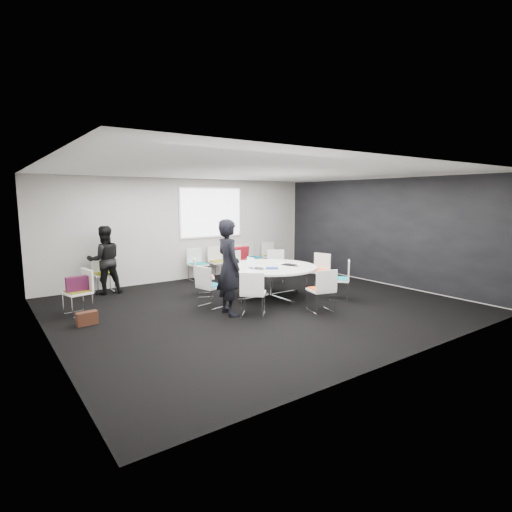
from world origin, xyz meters
TOP-DOWN VIEW (x-y plane):
  - room_shell at (0.09, 0.00)m, footprint 8.08×7.08m
  - conference_table at (0.62, 0.44)m, footprint 2.13×2.13m
  - projection_screen at (0.80, 3.46)m, footprint 1.90×0.03m
  - chair_ring_a at (2.15, 0.43)m, footprint 0.56×0.57m
  - chair_ring_b at (1.70, 1.59)m, footprint 0.64×0.64m
  - chair_ring_c at (0.74, 1.96)m, footprint 0.51×0.50m
  - chair_ring_d at (-0.56, 1.44)m, footprint 0.59×0.59m
  - chair_ring_e at (-0.92, 0.47)m, footprint 0.55×0.56m
  - chair_ring_f at (-0.53, -0.52)m, footprint 0.64×0.64m
  - chair_ring_g at (0.73, -1.11)m, footprint 0.56×0.55m
  - chair_ring_h at (1.81, -0.59)m, footprint 0.64×0.64m
  - chair_back_a at (0.16, 3.12)m, footprint 0.49×0.47m
  - chair_back_b at (0.83, 3.17)m, footprint 0.49×0.47m
  - chair_back_c at (1.49, 3.15)m, footprint 0.50×0.49m
  - chair_back_d at (2.10, 3.16)m, footprint 0.58×0.58m
  - chair_back_e at (2.75, 3.15)m, footprint 0.46×0.45m
  - chair_spare_left at (-3.27, 1.50)m, footprint 0.54×0.55m
  - chair_person_back at (-2.36, 3.17)m, footprint 0.47×0.46m
  - person_main at (-0.86, -0.18)m, footprint 0.51×0.72m
  - person_back at (-2.36, 3.00)m, footprint 0.83×0.67m
  - laptop at (0.20, 0.34)m, footprint 0.36×0.42m
  - laptop_lid at (0.10, 0.45)m, footprint 0.04×0.30m
  - notebook_black at (1.05, 0.27)m, footprint 0.31×0.36m
  - tablet_folio at (0.44, 0.12)m, footprint 0.33×0.31m
  - papers_right at (1.10, 0.59)m, footprint 0.36×0.32m
  - papers_front at (1.22, 0.30)m, footprint 0.36×0.33m
  - cup at (0.56, 0.79)m, footprint 0.08×0.08m
  - phone at (1.08, 0.05)m, footprint 0.15×0.11m
  - maroon_bag at (-3.28, 1.50)m, footprint 0.40×0.15m
  - brown_bag at (-3.30, 0.74)m, footprint 0.37×0.19m
  - red_jacket at (1.49, 2.93)m, footprint 0.44×0.17m

SIDE VIEW (x-z plane):
  - brown_bag at x=-3.30m, z-range 0.00..0.24m
  - chair_ring_a at x=2.15m, z-range -0.16..0.72m
  - chair_ring_b at x=1.70m, z-range -0.16..0.72m
  - chair_ring_c at x=0.74m, z-range -0.16..0.72m
  - chair_ring_d at x=-0.56m, z-range -0.16..0.72m
  - chair_ring_e at x=-0.92m, z-range -0.16..0.72m
  - chair_ring_f at x=-0.53m, z-range -0.16..0.72m
  - chair_ring_g at x=0.73m, z-range -0.16..0.72m
  - chair_ring_h at x=1.81m, z-range -0.16..0.72m
  - chair_back_a at x=0.16m, z-range -0.16..0.72m
  - chair_back_b at x=0.83m, z-range -0.16..0.72m
  - chair_back_c at x=1.49m, z-range -0.16..0.72m
  - chair_back_d at x=2.10m, z-range -0.16..0.72m
  - chair_back_e at x=2.75m, z-range -0.16..0.72m
  - chair_spare_left at x=-3.27m, z-range -0.16..0.72m
  - chair_person_back at x=-2.36m, z-range -0.16..0.72m
  - conference_table at x=0.62m, z-range 0.16..0.89m
  - maroon_bag at x=-3.28m, z-range 0.48..0.76m
  - red_jacket at x=1.49m, z-range 0.52..0.88m
  - papers_right at x=1.10m, z-range 0.73..0.73m
  - papers_front at x=1.22m, z-range 0.73..0.73m
  - phone at x=1.08m, z-range 0.73..0.74m
  - notebook_black at x=1.05m, z-range 0.73..0.75m
  - tablet_folio at x=0.44m, z-range 0.73..0.76m
  - laptop at x=0.20m, z-range 0.73..0.76m
  - cup at x=0.56m, z-range 0.73..0.82m
  - person_back at x=-2.36m, z-range 0.00..1.62m
  - laptop_lid at x=0.10m, z-range 0.75..0.97m
  - person_main at x=-0.86m, z-range 0.00..1.87m
  - room_shell at x=0.09m, z-range -0.04..2.84m
  - projection_screen at x=0.80m, z-range 1.17..2.53m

